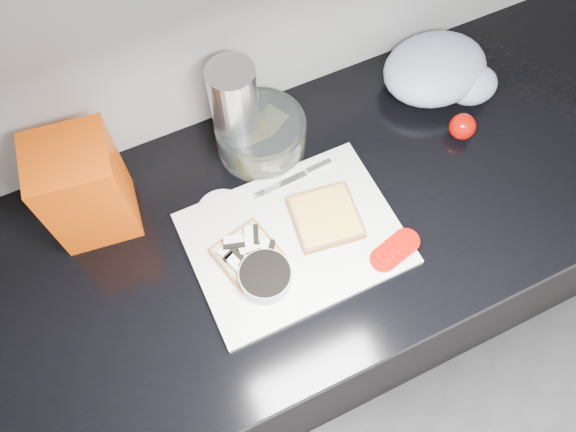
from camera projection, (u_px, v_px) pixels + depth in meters
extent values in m
cube|color=black|center=(319.00, 283.00, 1.55)|extent=(3.50, 0.60, 0.86)
cube|color=black|center=(330.00, 207.00, 1.15)|extent=(3.50, 0.64, 0.04)
cube|color=silver|center=(295.00, 239.00, 1.09)|extent=(0.40, 0.30, 0.01)
cube|color=beige|center=(248.00, 255.00, 1.06)|extent=(0.13, 0.13, 0.01)
cube|color=white|center=(228.00, 250.00, 1.05)|extent=(0.04, 0.04, 0.01)
cube|color=black|center=(228.00, 250.00, 1.05)|extent=(0.04, 0.03, 0.02)
cube|color=white|center=(234.00, 242.00, 1.05)|extent=(0.04, 0.03, 0.01)
cube|color=black|center=(234.00, 242.00, 1.05)|extent=(0.04, 0.02, 0.02)
cube|color=white|center=(250.00, 236.00, 1.06)|extent=(0.03, 0.04, 0.01)
cube|color=black|center=(250.00, 236.00, 1.06)|extent=(0.02, 0.04, 0.02)
cube|color=white|center=(235.00, 262.00, 1.03)|extent=(0.03, 0.04, 0.01)
cube|color=black|center=(235.00, 262.00, 1.03)|extent=(0.02, 0.04, 0.02)
cube|color=white|center=(250.00, 250.00, 1.05)|extent=(0.04, 0.02, 0.01)
cube|color=black|center=(250.00, 250.00, 1.05)|extent=(0.04, 0.01, 0.02)
cube|color=white|center=(265.00, 250.00, 1.05)|extent=(0.04, 0.04, 0.01)
cube|color=black|center=(265.00, 250.00, 1.05)|extent=(0.03, 0.04, 0.02)
cube|color=white|center=(252.00, 264.00, 1.03)|extent=(0.04, 0.04, 0.01)
cube|color=black|center=(252.00, 264.00, 1.03)|extent=(0.03, 0.04, 0.02)
cube|color=beige|center=(325.00, 217.00, 1.09)|extent=(0.14, 0.14, 0.02)
cube|color=gold|center=(326.00, 215.00, 1.09)|extent=(0.12, 0.12, 0.00)
cylinder|color=#9A0A03|center=(383.00, 260.00, 1.06)|extent=(0.07, 0.07, 0.01)
cylinder|color=#9A0A03|center=(389.00, 255.00, 1.06)|extent=(0.07, 0.07, 0.01)
cylinder|color=#9A0A03|center=(395.00, 250.00, 1.06)|extent=(0.06, 0.06, 0.01)
cylinder|color=#9A0A03|center=(400.00, 246.00, 1.06)|extent=(0.05, 0.05, 0.01)
cylinder|color=#9A0A03|center=(406.00, 241.00, 1.06)|extent=(0.06, 0.06, 0.01)
cube|color=silver|center=(280.00, 185.00, 1.14)|extent=(0.12, 0.02, 0.00)
cube|color=silver|center=(319.00, 166.00, 1.15)|extent=(0.06, 0.01, 0.01)
cylinder|color=#A7ACAC|center=(266.00, 278.00, 1.03)|extent=(0.10, 0.10, 0.05)
cylinder|color=black|center=(265.00, 274.00, 1.01)|extent=(0.09, 0.09, 0.01)
cylinder|color=silver|center=(222.00, 212.00, 1.12)|extent=(0.13, 0.13, 0.01)
cylinder|color=silver|center=(261.00, 135.00, 1.16)|extent=(0.19, 0.19, 0.08)
cube|color=gold|center=(255.00, 140.00, 1.16)|extent=(0.06, 0.05, 0.04)
cube|color=#D2C17D|center=(271.00, 131.00, 1.19)|extent=(0.08, 0.07, 0.01)
cube|color=#D14A03|center=(85.00, 188.00, 1.02)|extent=(0.16, 0.15, 0.23)
cylinder|color=silver|center=(235.00, 110.00, 1.10)|extent=(0.09, 0.09, 0.22)
ellipsoid|color=#AFB9D8|center=(435.00, 69.00, 1.22)|extent=(0.25, 0.20, 0.10)
ellipsoid|color=#AFB9D8|center=(472.00, 85.00, 1.22)|extent=(0.12, 0.10, 0.07)
sphere|color=#9A0A03|center=(462.00, 127.00, 1.18)|extent=(0.06, 0.06, 0.06)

